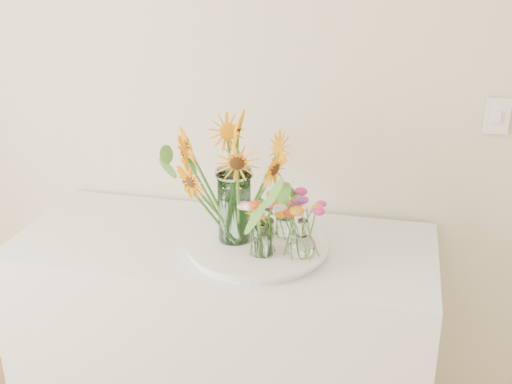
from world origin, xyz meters
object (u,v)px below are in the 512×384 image
small_vase_a (262,238)px  mason_jar (234,206)px  tray (257,248)px  counter (226,352)px  small_vase_c (285,222)px  small_vase_b (302,238)px

small_vase_a → mason_jar: bearing=144.1°
tray → small_vase_a: (0.03, -0.07, 0.07)m
counter → small_vase_a: (0.16, -0.12, 0.53)m
tray → mason_jar: bearing=171.0°
counter → mason_jar: mason_jar is taller
tray → small_vase_c: bearing=48.3°
small_vase_c → tray: bearing=-131.7°
small_vase_b → small_vase_c: (-0.08, 0.13, -0.01)m
mason_jar → counter: bearing=141.0°
counter → tray: 0.48m
mason_jar → small_vase_b: (0.23, -0.06, -0.06)m
mason_jar → small_vase_b: bearing=-14.8°
small_vase_a → small_vase_c: bearing=74.4°
tray → small_vase_b: small_vase_b is taller
small_vase_a → small_vase_c: size_ratio=1.16×
small_vase_c → small_vase_b: bearing=-58.9°
small_vase_a → small_vase_b: bearing=9.0°
small_vase_a → small_vase_b: (0.12, 0.02, 0.00)m
counter → tray: (0.13, -0.05, 0.46)m
small_vase_a → counter: bearing=143.1°
counter → small_vase_c: small_vase_c is taller
counter → small_vase_b: size_ratio=11.16×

